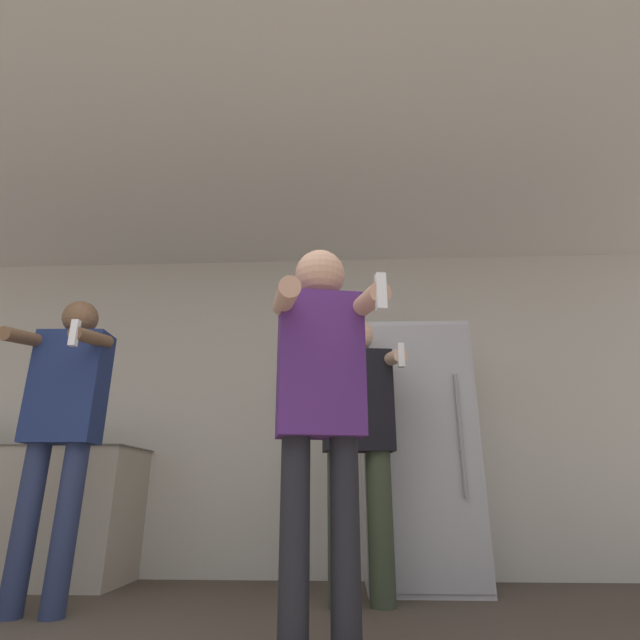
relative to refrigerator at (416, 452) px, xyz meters
name	(u,v)px	position (x,y,z in m)	size (l,w,h in m)	color
wall_back	(271,405)	(-1.10, 0.37, 0.40)	(7.00, 0.06, 2.55)	beige
ceiling_slab	(244,156)	(-1.10, -1.11, 1.70)	(7.00, 3.41, 0.05)	silver
refrigerator	(416,452)	(0.00, 0.00, 0.00)	(0.75, 0.70, 1.74)	silver
counter	(24,514)	(-2.79, 0.03, -0.41)	(1.56, 0.64, 0.91)	#BCB29E
bottle_dark_rum	(45,436)	(-2.78, 0.09, 0.13)	(0.07, 0.07, 0.23)	#194723
bottle_red_label	(63,436)	(-2.64, 0.09, 0.14)	(0.07, 0.07, 0.26)	#194723
person_woman_foreground	(321,391)	(-0.60, -1.62, 0.13)	(0.49, 0.56, 1.64)	black
person_man_side	(63,417)	(-2.10, -0.89, 0.14)	(0.46, 0.51, 1.70)	navy
person_spectator_back	(358,431)	(-0.42, -0.56, 0.09)	(0.53, 0.52, 1.69)	#38422D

